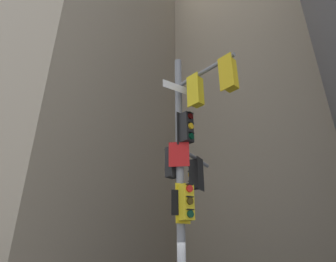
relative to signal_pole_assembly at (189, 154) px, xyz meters
The scene contains 2 objects.
building_mid_block 30.79m from the signal_pole_assembly, 87.23° to the left, with size 15.47×15.47×50.59m, color tan.
signal_pole_assembly is the anchor object (origin of this frame).
Camera 1 is at (3.00, -7.75, 2.21)m, focal length 29.48 mm.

